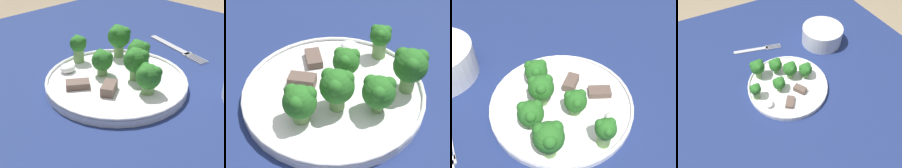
{
  "view_description": "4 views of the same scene",
  "coord_description": "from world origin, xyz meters",
  "views": [
    {
      "loc": [
        0.32,
        0.35,
        1.07
      ],
      "look_at": [
        -0.02,
        0.0,
        0.79
      ],
      "focal_mm": 50.0,
      "sensor_mm": 36.0,
      "label": 1
    },
    {
      "loc": [
        -0.28,
        0.24,
        1.1
      ],
      "look_at": [
        -0.06,
        -0.02,
        0.79
      ],
      "focal_mm": 50.0,
      "sensor_mm": 36.0,
      "label": 2
    },
    {
      "loc": [
        -0.25,
        -0.27,
        1.16
      ],
      "look_at": [
        -0.02,
        0.01,
        0.79
      ],
      "focal_mm": 42.0,
      "sensor_mm": 36.0,
      "label": 3
    },
    {
      "loc": [
        0.36,
        -0.23,
        1.35
      ],
      "look_at": [
        -0.02,
        -0.02,
        0.82
      ],
      "focal_mm": 35.0,
      "sensor_mm": 36.0,
      "label": 4
    }
  ],
  "objects": [
    {
      "name": "table",
      "position": [
        0.0,
        0.0,
        0.67
      ],
      "size": [
        1.25,
        1.09,
        0.77
      ],
      "color": "navy",
      "rests_on": "ground_plane"
    },
    {
      "name": "dinner_plate",
      "position": [
        -0.05,
        -0.01,
        0.78
      ],
      "size": [
        0.27,
        0.27,
        0.02
      ],
      "color": "white",
      "rests_on": "table"
    },
    {
      "name": "fork",
      "position": [
        -0.28,
        -0.03,
        0.77
      ],
      "size": [
        0.06,
        0.19,
        0.0
      ],
      "color": "#B2B2B7",
      "rests_on": "table"
    },
    {
      "name": "cream_bowl",
      "position": [
        -0.2,
        0.22,
        0.8
      ],
      "size": [
        0.16,
        0.16,
        0.07
      ],
      "color": "silver",
      "rests_on": "table"
    },
    {
      "name": "broccoli_floret_near_rim_left",
      "position": [
        -0.05,
        -0.05,
        0.81
      ],
      "size": [
        0.04,
        0.04,
        0.05
      ],
      "color": "#709E56",
      "rests_on": "dinner_plate"
    },
    {
      "name": "broccoli_floret_center_left",
      "position": [
        -0.13,
        -0.08,
        0.82
      ],
      "size": [
        0.05,
        0.05,
        0.07
      ],
      "color": "#709E56",
      "rests_on": "dinner_plate"
    },
    {
      "name": "broccoli_floret_back_left",
      "position": [
        -0.08,
        0.01,
        0.82
      ],
      "size": [
        0.05,
        0.05,
        0.06
      ],
      "color": "#709E56",
      "rests_on": "dinner_plate"
    },
    {
      "name": "broccoli_floret_front_left",
      "position": [
        -0.12,
        -0.02,
        0.81
      ],
      "size": [
        0.05,
        0.05,
        0.06
      ],
      "color": "#709E56",
      "rests_on": "dinner_plate"
    },
    {
      "name": "broccoli_floret_center_back",
      "position": [
        -0.05,
        -0.12,
        0.82
      ],
      "size": [
        0.04,
        0.03,
        0.06
      ],
      "color": "#709E56",
      "rests_on": "dinner_plate"
    },
    {
      "name": "broccoli_floret_mid_cluster",
      "position": [
        -0.06,
        0.06,
        0.81
      ],
      "size": [
        0.05,
        0.05,
        0.05
      ],
      "color": "#709E56",
      "rests_on": "dinner_plate"
    },
    {
      "name": "meat_slice_front_slice",
      "position": [
        -0.01,
        0.01,
        0.79
      ],
      "size": [
        0.05,
        0.04,
        0.02
      ],
      "color": "brown",
      "rests_on": "dinner_plate"
    },
    {
      "name": "meat_slice_middle_slice",
      "position": [
        0.02,
        -0.04,
        0.79
      ],
      "size": [
        0.05,
        0.05,
        0.01
      ],
      "color": "brown",
      "rests_on": "dinner_plate"
    },
    {
      "name": "sauce_dollop",
      "position": [
        -0.01,
        -0.1,
        0.79
      ],
      "size": [
        0.03,
        0.03,
        0.02
      ],
      "color": "white",
      "rests_on": "dinner_plate"
    }
  ]
}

